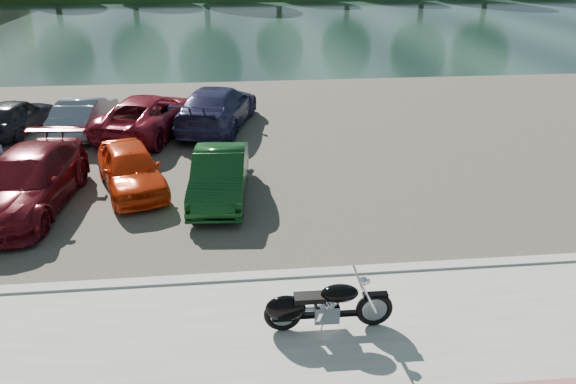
# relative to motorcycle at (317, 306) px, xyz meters

# --- Properties ---
(ground) EXTENTS (200.00, 200.00, 0.00)m
(ground) POSITION_rel_motorcycle_xyz_m (-0.76, -0.19, -0.56)
(ground) COLOR #595447
(ground) RESTS_ON ground
(promenade) EXTENTS (60.00, 6.00, 0.10)m
(promenade) POSITION_rel_motorcycle_xyz_m (-0.76, -1.19, -0.51)
(promenade) COLOR #9D9A94
(promenade) RESTS_ON ground
(kerb) EXTENTS (60.00, 0.30, 0.14)m
(kerb) POSITION_rel_motorcycle_xyz_m (-0.76, 1.81, -0.49)
(kerb) COLOR #9D9A94
(kerb) RESTS_ON ground
(parking_lot) EXTENTS (60.00, 18.00, 0.04)m
(parking_lot) POSITION_rel_motorcycle_xyz_m (-0.76, 10.81, -0.54)
(parking_lot) COLOR #3F3932
(parking_lot) RESTS_ON ground
(river) EXTENTS (120.00, 40.00, 0.00)m
(river) POSITION_rel_motorcycle_xyz_m (-0.76, 39.81, -0.56)
(river) COLOR #172A29
(river) RESTS_ON ground
(motorcycle) EXTENTS (2.33, 0.75, 1.05)m
(motorcycle) POSITION_rel_motorcycle_xyz_m (0.00, 0.00, 0.00)
(motorcycle) COLOR black
(motorcycle) RESTS_ON promenade
(car_3) EXTENTS (2.45, 5.23, 1.48)m
(car_3) POSITION_rel_motorcycle_xyz_m (-6.71, 5.87, 0.22)
(car_3) COLOR #560C14
(car_3) RESTS_ON parking_lot
(car_4) EXTENTS (2.65, 4.09, 1.30)m
(car_4) POSITION_rel_motorcycle_xyz_m (-4.22, 6.79, 0.13)
(car_4) COLOR red
(car_4) RESTS_ON parking_lot
(car_5) EXTENTS (1.70, 4.07, 1.31)m
(car_5) POSITION_rel_motorcycle_xyz_m (-1.74, 5.96, 0.13)
(car_5) COLOR #103D17
(car_5) RESTS_ON parking_lot
(car_8) EXTENTS (2.25, 3.97, 1.27)m
(car_8) POSITION_rel_motorcycle_xyz_m (-9.18, 12.44, 0.12)
(car_8) COLOR black
(car_8) RESTS_ON parking_lot
(car_9) EXTENTS (1.80, 4.15, 1.33)m
(car_9) POSITION_rel_motorcycle_xyz_m (-6.65, 12.23, 0.14)
(car_9) COLOR slate
(car_9) RESTS_ON parking_lot
(car_10) EXTENTS (3.86, 5.66, 1.44)m
(car_10) POSITION_rel_motorcycle_xyz_m (-4.31, 11.89, 0.20)
(car_10) COLOR maroon
(car_10) RESTS_ON parking_lot
(car_11) EXTENTS (3.44, 5.70, 1.55)m
(car_11) POSITION_rel_motorcycle_xyz_m (-1.89, 12.39, 0.25)
(car_11) COLOR #2A2A51
(car_11) RESTS_ON parking_lot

